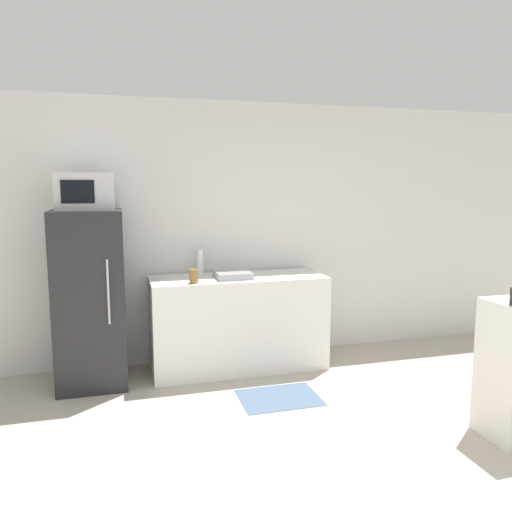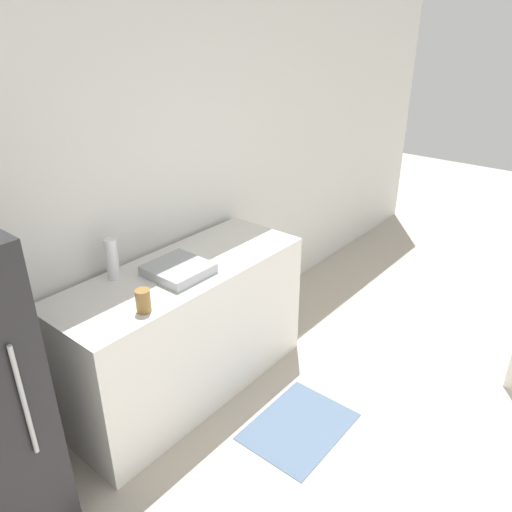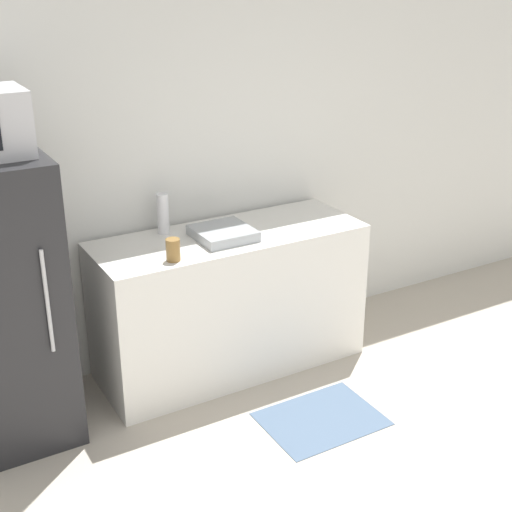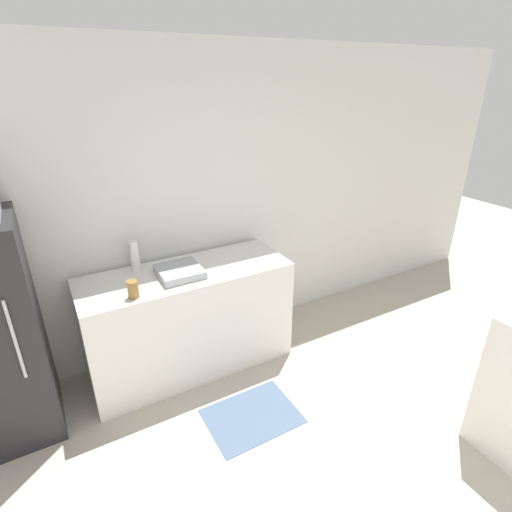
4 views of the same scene
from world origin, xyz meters
name	(u,v)px [view 4 (image 4 of 4)]	position (x,y,z in m)	size (l,w,h in m)	color
wall_back	(157,212)	(0.00, 3.04, 1.30)	(8.00, 0.06, 2.60)	silver
counter	(189,319)	(0.08, 2.67, 0.45)	(1.67, 0.62, 0.91)	silver
sink_basin	(180,271)	(0.02, 2.63, 0.94)	(0.33, 0.34, 0.06)	#9EA3A8
bottle_tall	(135,256)	(-0.25, 2.88, 1.03)	(0.07, 0.07, 0.25)	silver
bottle_short	(133,289)	(-0.38, 2.46, 0.97)	(0.08, 0.08, 0.13)	olive
kitchen_rug	(252,416)	(0.24, 1.87, 0.00)	(0.67, 0.50, 0.01)	slate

